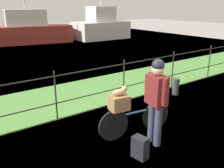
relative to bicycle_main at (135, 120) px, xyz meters
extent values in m
plane|color=#9E9993|center=(-0.01, -0.38, -0.34)|extent=(60.00, 60.00, 0.00)
cube|color=#569342|center=(-0.01, 2.78, -0.33)|extent=(27.00, 2.40, 0.03)
plane|color=#60849E|center=(-0.01, 10.84, -0.34)|extent=(30.00, 30.00, 0.00)
cylinder|color=#28231E|center=(-1.01, 1.60, 0.25)|extent=(0.04, 0.04, 1.18)
cylinder|color=#28231E|center=(0.99, 1.60, 0.25)|extent=(0.04, 0.04, 1.18)
cylinder|color=#28231E|center=(2.99, 1.60, 0.25)|extent=(0.04, 0.04, 1.18)
cylinder|color=#28231E|center=(4.99, 1.60, 0.25)|extent=(0.04, 0.04, 1.18)
cylinder|color=#28231E|center=(-0.01, 1.60, 0.07)|extent=(18.00, 0.03, 0.03)
cylinder|color=#28231E|center=(-0.01, 1.60, 0.73)|extent=(18.00, 0.03, 0.03)
cylinder|color=black|center=(0.52, -0.08, -0.02)|extent=(0.64, 0.14, 0.64)
cylinder|color=black|center=(-0.48, 0.08, -0.02)|extent=(0.64, 0.14, 0.64)
cylinder|color=#3D569E|center=(0.02, 0.00, 0.16)|extent=(0.79, 0.17, 0.04)
cube|color=black|center=(-0.37, 0.06, 0.20)|extent=(0.21, 0.12, 0.06)
cube|color=slate|center=(-0.37, 0.06, 0.29)|extent=(0.38, 0.21, 0.02)
cube|color=olive|center=(-0.37, 0.06, 0.45)|extent=(0.40, 0.35, 0.29)
ellipsoid|color=tan|center=(-0.37, 0.06, 0.66)|extent=(0.30, 0.18, 0.13)
sphere|color=tan|center=(-0.25, 0.04, 0.72)|extent=(0.11, 0.11, 0.11)
cylinder|color=#383D51|center=(0.11, -0.37, 0.07)|extent=(0.14, 0.14, 0.82)
cylinder|color=#383D51|center=(0.08, -0.57, 0.07)|extent=(0.14, 0.14, 0.82)
cube|color=maroon|center=(0.10, -0.47, 0.76)|extent=(0.32, 0.44, 0.56)
cylinder|color=maroon|center=(0.13, -0.25, 0.79)|extent=(0.10, 0.10, 0.50)
cylinder|color=maroon|center=(0.06, -0.69, 0.79)|extent=(0.10, 0.10, 0.50)
sphere|color=tan|center=(0.10, -0.47, 1.15)|extent=(0.22, 0.22, 0.22)
sphere|color=black|center=(0.10, -0.47, 1.23)|extent=(0.23, 0.23, 0.23)
cube|color=black|center=(-0.46, -0.68, -0.14)|extent=(0.22, 0.31, 0.40)
cylinder|color=#38383D|center=(2.59, 1.10, -0.10)|extent=(0.20, 0.20, 0.49)
cube|color=silver|center=(7.71, 12.78, 0.30)|extent=(4.12, 2.32, 1.29)
cube|color=silver|center=(7.71, 12.78, 1.51)|extent=(1.83, 1.59, 1.12)
cube|color=#9E3328|center=(2.34, 13.79, 0.25)|extent=(6.11, 2.81, 1.17)
cube|color=silver|center=(2.34, 13.79, 1.37)|extent=(2.77, 1.68, 1.07)
camera|label=1|loc=(-3.10, -3.46, 2.27)|focal=39.78mm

